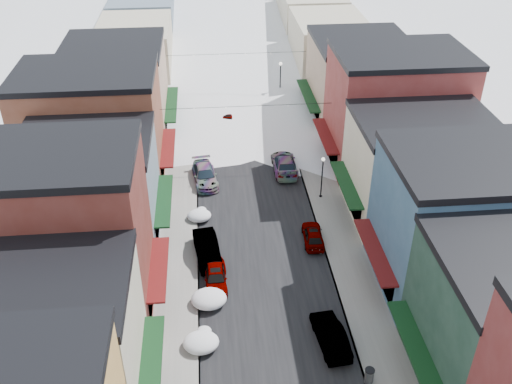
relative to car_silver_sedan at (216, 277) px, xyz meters
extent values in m
cube|color=black|center=(3.75, 37.86, -0.69)|extent=(10.00, 160.00, 0.01)
cube|color=gray|center=(-2.85, 37.86, -0.62)|extent=(3.20, 160.00, 0.15)
cube|color=gray|center=(10.35, 37.86, -0.62)|extent=(3.20, 160.00, 0.15)
cube|color=slate|center=(-1.30, 37.86, -0.62)|extent=(0.10, 160.00, 0.15)
cube|color=slate|center=(8.80, 37.86, -0.62)|extent=(0.10, 160.00, 0.15)
cube|color=beige|center=(-9.45, -9.64, 3.81)|extent=(10.00, 8.00, 9.00)
cube|color=black|center=(-9.45, -9.64, 8.56)|extent=(10.20, 8.20, 0.50)
cube|color=#0E3315|center=(-3.85, -9.64, 2.51)|extent=(1.20, 6.80, 0.15)
cube|color=maroon|center=(-9.95, -1.64, 5.31)|extent=(11.00, 8.00, 12.00)
cube|color=black|center=(-9.95, -1.64, 11.56)|extent=(11.20, 8.20, 0.50)
cube|color=#5C100F|center=(-3.85, -1.64, 2.51)|extent=(1.20, 6.80, 0.15)
cube|color=gray|center=(-9.45, 6.86, 3.56)|extent=(10.00, 9.00, 8.50)
cube|color=black|center=(-9.45, 6.86, 8.06)|extent=(10.20, 9.20, 0.50)
cube|color=#0E3315|center=(-3.85, 6.86, 2.51)|extent=(1.20, 7.65, 0.15)
cube|color=brown|center=(-10.45, 15.86, 4.56)|extent=(12.00, 9.00, 10.50)
cube|color=black|center=(-10.45, 15.86, 10.06)|extent=(12.20, 9.20, 0.50)
cube|color=#5C100F|center=(-3.85, 15.86, 2.51)|extent=(1.20, 7.65, 0.15)
cube|color=tan|center=(-9.45, 25.86, 4.06)|extent=(10.00, 11.00, 9.50)
cube|color=black|center=(-9.45, 25.86, 9.06)|extent=(10.20, 11.20, 0.50)
cube|color=#0E3315|center=(-3.85, 25.86, 2.51)|extent=(1.20, 9.35, 0.15)
cube|color=#0E3315|center=(11.35, -10.14, 2.51)|extent=(1.20, 7.65, 0.15)
cube|color=#345876|center=(16.95, -1.14, 4.31)|extent=(10.00, 9.00, 10.00)
cube|color=black|center=(16.95, -1.14, 9.56)|extent=(10.20, 9.20, 0.50)
cube|color=#5C100F|center=(11.35, -1.14, 2.51)|extent=(1.20, 7.65, 0.15)
cube|color=beige|center=(17.45, 7.86, 3.56)|extent=(11.00, 9.00, 8.50)
cube|color=black|center=(17.45, 7.86, 8.06)|extent=(11.20, 9.20, 0.50)
cube|color=#0E3315|center=(11.35, 7.86, 2.51)|extent=(1.20, 7.65, 0.15)
cube|color=maroon|center=(17.95, 16.86, 4.81)|extent=(12.00, 9.00, 11.00)
cube|color=black|center=(17.95, 16.86, 10.56)|extent=(12.20, 9.20, 0.50)
cube|color=#5C100F|center=(11.35, 16.86, 2.51)|extent=(1.20, 7.65, 0.15)
cube|color=#A18469|center=(16.95, 26.86, 3.81)|extent=(10.00, 11.00, 9.00)
cube|color=black|center=(16.95, 26.86, 8.56)|extent=(10.20, 11.20, 0.50)
cube|color=#0E3315|center=(11.35, 26.86, 2.51)|extent=(1.20, 9.35, 0.15)
cube|color=gray|center=(-8.75, 39.86, 3.31)|extent=(9.00, 13.00, 8.00)
cube|color=gray|center=(16.25, 39.86, 3.31)|extent=(9.00, 13.00, 8.00)
cube|color=gray|center=(-8.75, 53.86, 3.31)|extent=(9.00, 13.00, 8.00)
cube|color=gray|center=(16.25, 53.86, 3.31)|extent=(9.00, 13.00, 8.00)
cube|color=gray|center=(-8.75, 67.86, 3.31)|extent=(9.00, 13.00, 8.00)
cylinder|color=black|center=(3.75, 17.86, 5.51)|extent=(16.40, 0.04, 0.04)
cylinder|color=black|center=(3.75, 32.86, 5.51)|extent=(16.40, 0.04, 0.04)
imported|color=gray|center=(0.00, 0.00, 0.00)|extent=(1.66, 4.07, 1.38)
imported|color=black|center=(-0.55, 3.19, 0.12)|extent=(2.37, 5.12, 1.63)
imported|color=gray|center=(-0.55, 14.59, 0.06)|extent=(2.73, 5.41, 1.50)
imported|color=black|center=(7.25, -6.45, 0.05)|extent=(2.07, 4.67, 1.49)
imported|color=#9CA0A5|center=(8.05, 4.43, -0.03)|extent=(1.76, 3.96, 1.33)
imported|color=black|center=(7.25, 15.92, 0.12)|extent=(2.31, 5.59, 1.62)
imported|color=gray|center=(2.18, 26.21, 0.02)|extent=(1.91, 4.27, 1.43)
imported|color=white|center=(5.14, 52.13, 0.07)|extent=(3.02, 5.71, 1.53)
cylinder|color=#56595B|center=(8.95, -9.78, -0.06)|extent=(0.55, 0.55, 0.96)
cylinder|color=black|center=(8.95, -9.78, 0.44)|extent=(0.60, 0.60, 0.06)
cylinder|color=black|center=(9.91, 10.82, -0.49)|extent=(0.28, 0.28, 0.09)
cylinder|color=black|center=(9.91, 10.82, 1.33)|extent=(0.11, 0.11, 3.74)
sphere|color=white|center=(9.91, 10.82, 3.34)|extent=(0.34, 0.34, 0.34)
cylinder|color=black|center=(8.95, 32.65, -0.48)|extent=(0.34, 0.34, 0.11)
cylinder|color=black|center=(8.95, 32.65, 1.74)|extent=(0.14, 0.14, 4.55)
sphere|color=white|center=(8.95, 32.65, 4.18)|extent=(0.41, 0.41, 0.41)
ellipsoid|color=white|center=(-1.15, -6.07, -0.19)|extent=(2.35, 1.99, 0.99)
ellipsoid|color=white|center=(-0.95, -4.87, -0.44)|extent=(1.00, 0.90, 0.50)
ellipsoid|color=white|center=(-0.55, -2.10, -0.16)|extent=(2.53, 2.14, 1.07)
ellipsoid|color=white|center=(-0.35, -0.90, -0.42)|extent=(1.08, 0.97, 0.54)
ellipsoid|color=white|center=(-1.15, 8.35, -0.25)|extent=(2.07, 1.75, 0.87)
ellipsoid|color=white|center=(-0.95, 9.55, -0.47)|extent=(0.88, 0.79, 0.44)
camera|label=1|loc=(0.02, -32.01, 27.86)|focal=40.00mm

